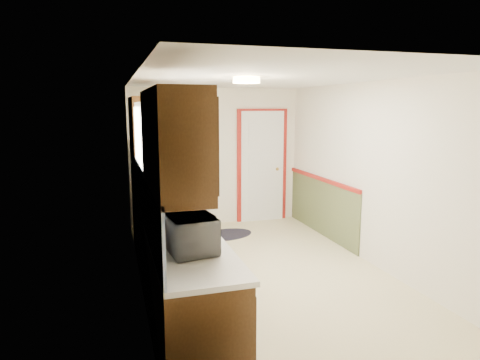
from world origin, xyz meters
TOP-DOWN VIEW (x-y plane):
  - room_shell at (0.00, 0.00)m, footprint 3.20×5.20m
  - kitchen_run at (-1.24, -0.29)m, footprint 0.63×4.00m
  - back_wall_trim at (0.99, 2.21)m, footprint 1.12×2.30m
  - ceiling_fixture at (-0.30, -0.20)m, footprint 0.30×0.30m
  - microwave at (-1.20, -1.55)m, footprint 0.36×0.56m
  - refrigerator at (-0.96, 2.05)m, footprint 0.75×0.72m
  - rug at (-0.05, 1.73)m, footprint 1.06×0.81m
  - cooktop at (-1.19, 1.40)m, footprint 0.51×0.62m

SIDE VIEW (x-z plane):
  - rug at x=-0.05m, z-range 0.00..0.01m
  - kitchen_run at x=-1.24m, z-range -0.29..1.91m
  - refrigerator at x=-0.96m, z-range 0.00..1.63m
  - back_wall_trim at x=0.99m, z-range -0.15..1.93m
  - cooktop at x=-1.19m, z-range 0.94..0.96m
  - microwave at x=-1.20m, z-range 0.94..1.30m
  - room_shell at x=0.00m, z-range -0.06..2.46m
  - ceiling_fixture at x=-0.30m, z-range 2.33..2.39m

